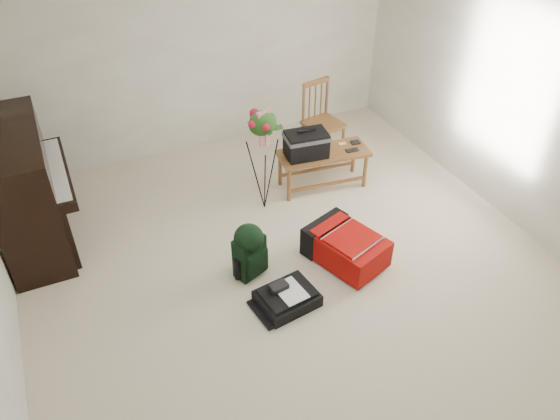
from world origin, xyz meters
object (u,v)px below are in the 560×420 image
green_backpack (249,248)px  bench (313,148)px  piano (27,192)px  black_duffel (287,297)px  flower_stand (264,162)px  dining_chair (322,121)px  red_suitcase (343,244)px

green_backpack → bench: bearing=18.8°
piano → black_duffel: (1.94, -1.89, -0.52)m
piano → flower_stand: size_ratio=1.21×
bench → black_duffel: bearing=-117.1°
dining_chair → piano: bearing=174.2°
bench → black_duffel: (-1.02, -1.52, -0.49)m
bench → dining_chair: (0.47, 0.64, -0.09)m
piano → bench: piano is taller
dining_chair → green_backpack: 2.34m
black_duffel → flower_stand: (0.39, 1.42, 0.52)m
flower_stand → red_suitcase: bearing=-83.7°
bench → red_suitcase: (-0.25, -1.18, -0.39)m
piano → dining_chair: bearing=4.4°
dining_chair → green_backpack: (-1.65, -1.66, -0.15)m
piano → dining_chair: piano is taller
bench → flower_stand: bearing=-164.4°
piano → red_suitcase: 3.16m
red_suitcase → flower_stand: (-0.39, 1.08, 0.43)m
red_suitcase → black_duffel: 0.85m
red_suitcase → bench: bearing=58.8°
black_duffel → dining_chair: bearing=47.3°
bench → green_backpack: 1.58m
black_duffel → red_suitcase: bearing=15.7°
red_suitcase → green_backpack: bearing=150.8°
black_duffel → flower_stand: 1.57m
bench → green_backpack: bearing=-132.4°
dining_chair → black_duffel: 2.65m
bench → flower_stand: size_ratio=0.87×
black_duffel → bench: bearing=47.9°
red_suitcase → flower_stand: size_ratio=0.73×
piano → green_backpack: 2.28m
dining_chair → red_suitcase: 1.98m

